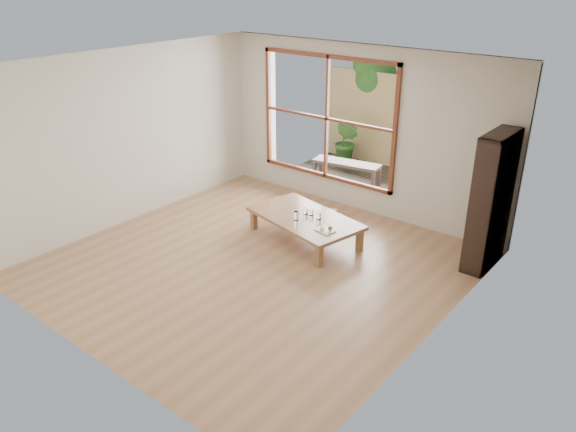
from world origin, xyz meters
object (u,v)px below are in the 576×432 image
object	(u,v)px
low_table	(305,219)
garden_bench	(347,165)
food_tray	(326,230)
bookshelf	(491,201)

from	to	relation	value
low_table	garden_bench	size ratio (longest dim) A/B	1.42
food_tray	garden_bench	world-z (taller)	food_tray
low_table	bookshelf	size ratio (longest dim) A/B	1.00
low_table	food_tray	distance (m)	0.55
bookshelf	low_table	bearing A→B (deg)	-158.54
bookshelf	food_tray	distance (m)	2.16
low_table	garden_bench	xyz separation A→B (m)	(-0.78, 2.27, 0.04)
low_table	bookshelf	bearing A→B (deg)	33.77
bookshelf	food_tray	size ratio (longest dim) A/B	6.40
food_tray	bookshelf	bearing A→B (deg)	42.95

